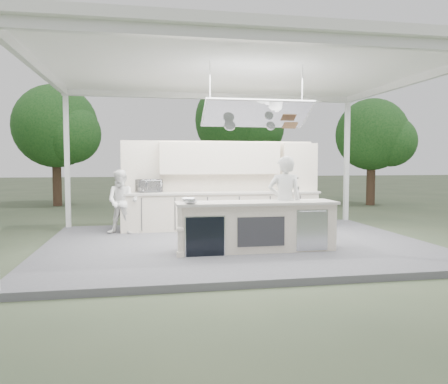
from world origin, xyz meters
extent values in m
plane|color=#4B553B|center=(0.00, 0.00, 0.00)|extent=(90.00, 90.00, 0.00)
cube|color=#5B5B5F|center=(0.00, 0.00, 0.06)|extent=(8.00, 6.00, 0.12)
cube|color=white|center=(3.90, 2.90, 1.85)|extent=(0.12, 0.12, 3.70)
cube|color=white|center=(-3.90, 2.90, 1.85)|extent=(0.12, 0.12, 3.70)
cube|color=white|center=(0.00, 0.00, 3.78)|extent=(8.20, 6.20, 0.16)
cube|color=white|center=(0.00, -2.90, 3.62)|extent=(8.00, 0.12, 0.16)
cube|color=white|center=(0.00, 2.90, 3.62)|extent=(8.00, 0.12, 0.16)
cube|color=white|center=(-3.90, 0.00, 3.62)|extent=(0.12, 6.00, 0.16)
cube|color=white|center=(3.90, 0.00, 3.62)|extent=(0.12, 6.00, 0.16)
cube|color=white|center=(0.20, -0.90, 2.75)|extent=(2.00, 0.71, 0.43)
cube|color=white|center=(0.20, -0.90, 2.75)|extent=(2.06, 0.76, 0.46)
cylinder|color=white|center=(-0.70, -0.90, 3.23)|extent=(0.02, 0.02, 0.95)
cylinder|color=white|center=(1.10, -0.90, 3.23)|extent=(0.02, 0.02, 0.95)
cylinder|color=silver|center=(-0.30, -0.75, 2.53)|extent=(0.22, 0.14, 0.21)
cylinder|color=silver|center=(0.50, -0.80, 2.53)|extent=(0.18, 0.12, 0.18)
cube|color=#92553A|center=(0.90, -0.78, 2.55)|extent=(0.28, 0.18, 0.12)
cube|color=white|center=(0.20, -0.90, 0.57)|extent=(3.00, 0.70, 0.90)
cube|color=silver|center=(0.20, -0.90, 1.04)|extent=(3.10, 0.78, 0.05)
cylinder|color=white|center=(-1.30, -1.25, 0.58)|extent=(0.11, 0.11, 0.92)
cube|color=black|center=(-0.85, -1.25, 0.48)|extent=(0.70, 0.04, 0.72)
cube|color=silver|center=(-0.85, -1.26, 0.48)|extent=(0.74, 0.03, 0.72)
cube|color=#2B2B2F|center=(0.20, -1.26, 0.54)|extent=(0.90, 0.02, 0.55)
cube|color=silver|center=(1.20, -1.26, 0.54)|extent=(0.62, 0.02, 0.78)
cube|color=white|center=(0.00, 1.90, 0.57)|extent=(5.00, 0.65, 0.90)
cube|color=silver|center=(0.00, 1.90, 1.04)|extent=(5.08, 0.72, 0.05)
cube|color=white|center=(0.00, 2.20, 1.25)|extent=(5.00, 0.10, 2.25)
cube|color=white|center=(0.00, 2.07, 1.92)|extent=(3.10, 0.38, 0.80)
cube|color=white|center=(2.10, 2.02, 1.67)|extent=(0.90, 0.45, 1.30)
cube|color=#92553A|center=(2.10, 2.02, 1.67)|extent=(0.84, 0.40, 0.03)
cylinder|color=silver|center=(2.00, 1.88, 1.13)|extent=(0.20, 0.20, 0.12)
cylinder|color=black|center=(2.00, 1.88, 1.29)|extent=(0.17, 0.17, 0.20)
cylinder|color=black|center=(2.35, 1.88, 1.12)|extent=(0.16, 0.16, 0.10)
cone|color=black|center=(2.35, 1.88, 1.29)|extent=(0.14, 0.14, 0.24)
cylinder|color=#442B22|center=(-5.50, 10.00, 1.05)|extent=(0.36, 0.36, 2.10)
sphere|color=#356A27|center=(-5.50, 10.00, 3.29)|extent=(3.40, 3.40, 3.40)
sphere|color=#356A27|center=(-4.82, 9.49, 2.95)|extent=(2.38, 2.38, 2.38)
cylinder|color=#442B22|center=(2.50, 12.00, 1.22)|extent=(0.36, 0.36, 2.45)
sphere|color=#356A27|center=(2.50, 12.00, 3.85)|extent=(4.00, 4.00, 4.00)
sphere|color=#356A27|center=(3.30, 11.40, 3.45)|extent=(2.80, 2.80, 2.80)
cylinder|color=#442B22|center=(7.50, 8.00, 0.96)|extent=(0.36, 0.36, 1.92)
sphere|color=#356A27|center=(7.50, 8.00, 2.97)|extent=(3.00, 3.00, 3.00)
sphere|color=#356A27|center=(8.10, 7.55, 2.67)|extent=(2.10, 2.10, 2.10)
imported|color=silver|center=(0.83, -0.70, 1.04)|extent=(0.74, 0.55, 1.83)
imported|color=white|center=(-2.45, 1.55, 0.88)|extent=(0.84, 0.71, 1.52)
imported|color=#B4B6BB|center=(-1.81, 2.08, 1.23)|extent=(0.69, 0.59, 0.32)
imported|color=silver|center=(-1.10, -0.65, 1.11)|extent=(0.35, 0.35, 0.07)
imported|color=#AFB1B6|center=(-1.10, -1.15, 1.11)|extent=(0.28, 0.28, 0.08)
camera|label=1|loc=(-1.91, -9.02, 1.84)|focal=35.00mm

